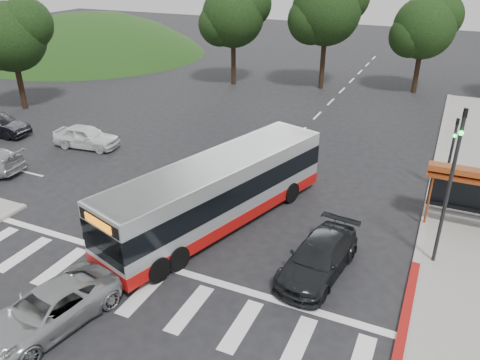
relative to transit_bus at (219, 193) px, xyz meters
The scene contains 18 objects.
ground 1.72m from the transit_bus, 115.58° to the right, with size 140.00×140.00×0.00m, color black.
sidewalk_east 13.07m from the transit_bus, 34.53° to the left, with size 4.00×40.00×0.12m, color gray.
curb_east 11.49m from the transit_bus, 40.25° to the left, with size 0.30×40.00×0.15m, color #9E9991.
curb_east_red 9.21m from the transit_bus, 16.90° to the right, with size 0.32×6.00×0.15m, color maroon.
hillside_nw 43.68m from the transit_bus, 137.74° to the left, with size 44.00×44.00×10.00m, color #173812.
crosswalk_ladder 5.86m from the transit_bus, 93.12° to the right, with size 18.00×2.60×0.01m, color silver.
bus_shelter 11.43m from the transit_bus, 23.04° to the left, with size 4.20×1.60×2.86m.
traffic_signal_ne_tall 9.61m from the transit_bus, ahead, with size 0.18×0.37×6.50m.
traffic_signal_ne_short 12.20m from the transit_bus, 40.19° to the left, with size 0.18×0.37×4.00m.
tree_north_a 26.08m from the transit_bus, 95.00° to the left, with size 6.60×6.15×10.17m.
tree_north_b 28.32m from the transit_bus, 78.13° to the left, with size 5.72×5.33×8.43m.
tree_north_c 25.99m from the transit_bus, 113.59° to the left, with size 6.16×5.74×9.30m.
tree_west_a 24.49m from the transit_bus, 157.04° to the left, with size 5.72×5.33×8.43m.
transit_bus is the anchor object (origin of this frame).
pedestrian 4.37m from the transit_bus, 103.79° to the right, with size 0.62×0.41×1.69m, color white.
dark_sedan 5.56m from the transit_bus, 18.42° to the right, with size 1.97×4.86×1.41m, color black.
silver_suv_south 8.60m from the transit_bus, 104.58° to the right, with size 2.26×4.90×1.36m, color #9FA2A4.
west_car_white 12.97m from the transit_bus, 157.95° to the left, with size 1.72×4.27×1.45m, color silver.
Camera 1 is at (8.97, -15.95, 11.36)m, focal length 35.00 mm.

